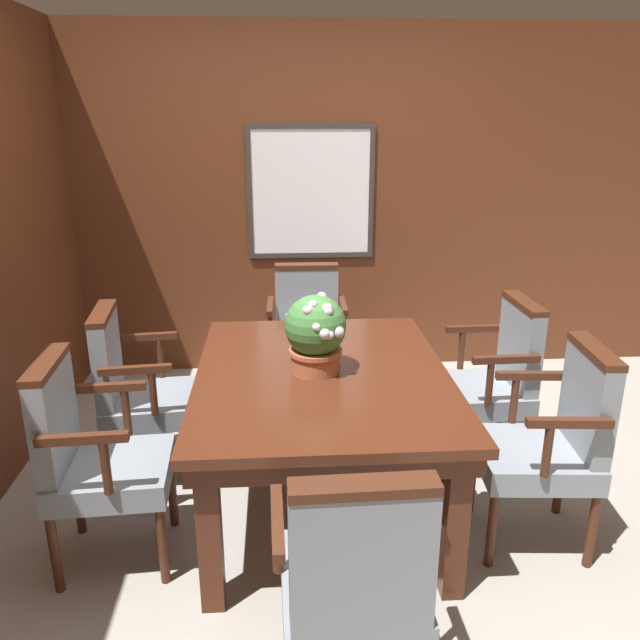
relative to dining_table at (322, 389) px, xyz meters
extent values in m
plane|color=#A39E93|center=(-0.01, -0.08, -0.63)|extent=(14.00, 14.00, 0.00)
cube|color=#5B2D19|center=(-0.01, 1.83, 0.60)|extent=(7.20, 0.06, 2.45)
cube|color=white|center=(0.05, 1.79, 0.70)|extent=(0.83, 0.01, 0.86)
cube|color=#38332D|center=(0.05, 1.78, 1.15)|extent=(0.90, 0.02, 0.04)
cube|color=#38332D|center=(0.05, 1.78, 0.25)|extent=(0.90, 0.02, 0.03)
cube|color=#38332D|center=(-0.38, 1.78, 0.70)|extent=(0.04, 0.02, 0.86)
cube|color=#38332D|center=(0.48, 1.78, 0.70)|extent=(0.03, 0.02, 0.86)
cube|color=#4C2314|center=(-0.48, -0.65, -0.29)|extent=(0.09, 0.09, 0.68)
cube|color=#4C2314|center=(0.48, -0.65, -0.29)|extent=(0.09, 0.09, 0.68)
cube|color=#4C2314|center=(-0.48, 0.65, -0.29)|extent=(0.09, 0.09, 0.68)
cube|color=#4C2314|center=(0.48, 0.65, -0.29)|extent=(0.09, 0.09, 0.68)
cube|color=#4C2314|center=(0.00, 0.00, 0.00)|extent=(1.10, 1.45, 0.09)
cube|color=#4C2314|center=(0.00, 0.00, 0.07)|extent=(1.16, 1.51, 0.04)
cylinder|color=#472314|center=(0.20, -0.84, -0.45)|extent=(0.04, 0.04, 0.36)
cylinder|color=#472314|center=(-0.18, -0.85, -0.45)|extent=(0.04, 0.04, 0.36)
cube|color=gray|center=(0.02, -1.06, -0.21)|extent=(0.45, 0.49, 0.11)
cube|color=gray|center=(0.02, -1.26, 0.06)|extent=(0.41, 0.09, 0.44)
cube|color=#472314|center=(0.02, -1.26, 0.30)|extent=(0.41, 0.10, 0.03)
cylinder|color=#472314|center=(0.25, -1.02, -0.04)|extent=(0.04, 0.04, 0.24)
cube|color=#472314|center=(0.25, -1.09, 0.08)|extent=(0.04, 0.34, 0.04)
cylinder|color=#472314|center=(-0.21, -1.03, -0.04)|extent=(0.04, 0.04, 0.24)
cube|color=#472314|center=(-0.21, -1.10, 0.08)|extent=(0.04, 0.34, 0.04)
cylinder|color=#472314|center=(-0.22, 0.83, -0.45)|extent=(0.04, 0.04, 0.36)
cylinder|color=#472314|center=(0.17, 0.82, -0.45)|extent=(0.04, 0.04, 0.36)
cylinder|color=#472314|center=(-0.21, 1.25, -0.45)|extent=(0.04, 0.04, 0.36)
cylinder|color=#472314|center=(0.17, 1.24, -0.45)|extent=(0.04, 0.04, 0.36)
cube|color=gray|center=(-0.02, 1.04, -0.21)|extent=(0.45, 0.49, 0.11)
cube|color=gray|center=(-0.02, 1.24, 0.06)|extent=(0.41, 0.09, 0.44)
cube|color=#472314|center=(-0.02, 1.24, 0.30)|extent=(0.41, 0.10, 0.03)
cylinder|color=#472314|center=(-0.25, 1.00, -0.04)|extent=(0.04, 0.04, 0.24)
cube|color=#472314|center=(-0.25, 1.08, 0.08)|extent=(0.04, 0.34, 0.04)
cylinder|color=#472314|center=(0.21, 0.99, -0.04)|extent=(0.04, 0.04, 0.24)
cube|color=#472314|center=(0.21, 1.07, 0.08)|extent=(0.04, 0.34, 0.04)
cylinder|color=#472314|center=(-0.64, 0.16, -0.45)|extent=(0.04, 0.04, 0.36)
cylinder|color=#472314|center=(-0.67, 0.54, -0.45)|extent=(0.04, 0.04, 0.36)
cylinder|color=#472314|center=(-1.06, 0.12, -0.45)|extent=(0.04, 0.04, 0.36)
cylinder|color=#472314|center=(-1.09, 0.50, -0.45)|extent=(0.04, 0.04, 0.36)
cube|color=gray|center=(-0.86, 0.33, -0.21)|extent=(0.52, 0.49, 0.11)
cube|color=gray|center=(-1.07, 0.31, 0.06)|extent=(0.12, 0.41, 0.44)
cube|color=#472314|center=(-1.07, 0.31, 0.30)|extent=(0.13, 0.41, 0.03)
cylinder|color=#472314|center=(-0.81, 0.11, -0.04)|extent=(0.04, 0.04, 0.24)
cube|color=#472314|center=(-0.88, 0.10, 0.08)|extent=(0.34, 0.07, 0.04)
cylinder|color=#472314|center=(-0.85, 0.56, -0.04)|extent=(0.04, 0.04, 0.24)
cube|color=#472314|center=(-0.92, 0.56, 0.08)|extent=(0.34, 0.07, 0.04)
cylinder|color=#472314|center=(-0.69, -0.50, -0.45)|extent=(0.04, 0.04, 0.36)
cylinder|color=#472314|center=(-0.71, -0.12, -0.45)|extent=(0.04, 0.04, 0.36)
cylinder|color=#472314|center=(-1.12, -0.52, -0.45)|extent=(0.04, 0.04, 0.36)
cylinder|color=#472314|center=(-1.14, -0.14, -0.45)|extent=(0.04, 0.04, 0.36)
cube|color=gray|center=(-0.91, -0.32, -0.21)|extent=(0.51, 0.47, 0.11)
cube|color=gray|center=(-1.12, -0.33, 0.06)|extent=(0.10, 0.41, 0.44)
cube|color=#472314|center=(-1.12, -0.33, 0.30)|extent=(0.11, 0.41, 0.03)
cylinder|color=#472314|center=(-0.86, -0.55, -0.04)|extent=(0.04, 0.04, 0.24)
cube|color=#472314|center=(-0.94, -0.55, 0.08)|extent=(0.34, 0.05, 0.04)
cylinder|color=#472314|center=(-0.89, -0.09, -0.04)|extent=(0.04, 0.04, 0.24)
cube|color=#472314|center=(-0.96, -0.09, 0.08)|extent=(0.34, 0.05, 0.04)
cylinder|color=#472314|center=(0.66, 0.52, -0.45)|extent=(0.04, 0.04, 0.36)
cylinder|color=#472314|center=(0.67, 0.14, -0.45)|extent=(0.04, 0.04, 0.36)
cylinder|color=#472314|center=(1.08, 0.53, -0.45)|extent=(0.04, 0.04, 0.36)
cylinder|color=#472314|center=(1.09, 0.15, -0.45)|extent=(0.04, 0.04, 0.36)
cube|color=gray|center=(0.88, 0.34, -0.21)|extent=(0.49, 0.45, 0.11)
cube|color=gray|center=(1.08, 0.34, 0.06)|extent=(0.09, 0.41, 0.44)
cube|color=#472314|center=(1.08, 0.34, 0.30)|extent=(0.10, 0.41, 0.03)
cylinder|color=#472314|center=(0.83, 0.57, -0.04)|extent=(0.04, 0.04, 0.24)
cube|color=#472314|center=(0.91, 0.57, 0.08)|extent=(0.34, 0.04, 0.04)
cylinder|color=#472314|center=(0.84, 0.11, -0.04)|extent=(0.04, 0.04, 0.24)
cube|color=#472314|center=(0.92, 0.11, 0.08)|extent=(0.34, 0.04, 0.04)
cylinder|color=#472314|center=(0.72, -0.12, -0.45)|extent=(0.04, 0.04, 0.36)
cylinder|color=#472314|center=(0.69, -0.50, -0.45)|extent=(0.04, 0.04, 0.36)
cylinder|color=#472314|center=(1.14, -0.15, -0.45)|extent=(0.04, 0.04, 0.36)
cylinder|color=#472314|center=(1.11, -0.53, -0.45)|extent=(0.04, 0.04, 0.36)
cube|color=gray|center=(0.91, -0.32, -0.21)|extent=(0.52, 0.48, 0.11)
cube|color=gray|center=(1.12, -0.34, 0.06)|extent=(0.11, 0.41, 0.44)
cube|color=#472314|center=(1.12, -0.34, 0.30)|extent=(0.12, 0.41, 0.03)
cylinder|color=#472314|center=(0.90, -0.09, -0.04)|extent=(0.04, 0.04, 0.24)
cube|color=#472314|center=(0.97, -0.10, 0.08)|extent=(0.34, 0.06, 0.04)
cylinder|color=#472314|center=(0.86, -0.55, -0.04)|extent=(0.04, 0.04, 0.24)
cube|color=#472314|center=(0.93, -0.55, 0.08)|extent=(0.34, 0.06, 0.04)
cylinder|color=#B2603D|center=(-0.03, 0.00, 0.15)|extent=(0.23, 0.23, 0.11)
cylinder|color=#B2603D|center=(-0.03, 0.00, 0.19)|extent=(0.25, 0.25, 0.02)
sphere|color=#427F3D|center=(-0.03, 0.00, 0.32)|extent=(0.28, 0.28, 0.28)
sphere|color=silver|center=(0.00, 0.05, 0.44)|extent=(0.05, 0.05, 0.05)
sphere|color=silver|center=(0.06, -0.09, 0.32)|extent=(0.05, 0.05, 0.05)
sphere|color=silver|center=(-0.04, -0.13, 0.35)|extent=(0.04, 0.04, 0.04)
sphere|color=silver|center=(0.02, -0.12, 0.31)|extent=(0.04, 0.04, 0.04)
sphere|color=silver|center=(0.02, -0.08, 0.41)|extent=(0.05, 0.05, 0.05)
sphere|color=silver|center=(-0.15, 0.06, 0.35)|extent=(0.04, 0.04, 0.04)
sphere|color=silver|center=(-0.07, -0.08, 0.42)|extent=(0.05, 0.05, 0.05)
sphere|color=silver|center=(0.02, -0.07, 0.42)|extent=(0.05, 0.05, 0.05)
sphere|color=silver|center=(0.00, -0.13, 0.32)|extent=(0.05, 0.05, 0.05)
sphere|color=silver|center=(-0.04, -0.06, 0.44)|extent=(0.04, 0.04, 0.04)
camera|label=1|loc=(-0.19, -2.67, 1.24)|focal=35.00mm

